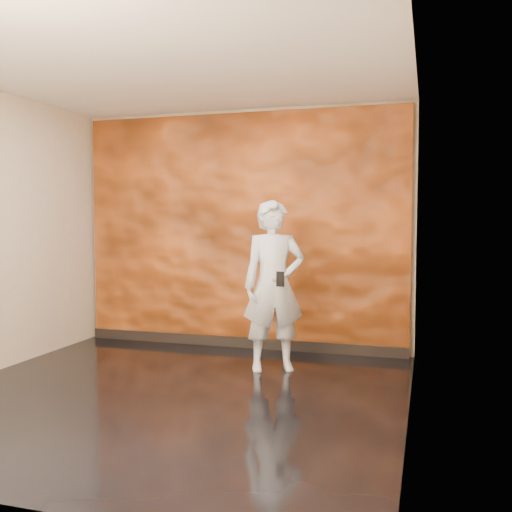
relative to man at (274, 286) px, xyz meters
name	(u,v)px	position (x,y,z in m)	size (l,w,h in m)	color
room	(168,233)	(-0.65, -1.06, 0.55)	(4.02, 4.02, 2.81)	black
feature_wall	(241,231)	(-0.65, 0.90, 0.53)	(3.90, 0.06, 2.75)	#D85F1C
baseboard	(240,342)	(-0.65, 0.86, -0.79)	(3.90, 0.04, 0.12)	black
man	(274,286)	(0.00, 0.00, 0.00)	(0.62, 0.41, 1.71)	#A5ABB4
phone	(280,279)	(0.12, -0.22, 0.09)	(0.08, 0.02, 0.15)	black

